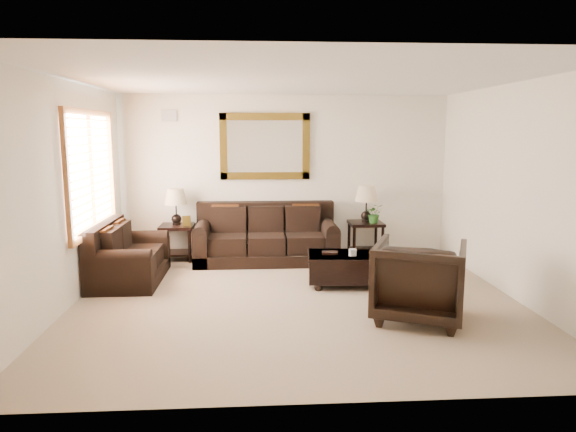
{
  "coord_description": "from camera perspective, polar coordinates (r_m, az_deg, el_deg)",
  "views": [
    {
      "loc": [
        -0.5,
        -6.17,
        2.08
      ],
      "look_at": [
        -0.07,
        0.6,
        0.97
      ],
      "focal_mm": 32.0,
      "sensor_mm": 36.0,
      "label": 1
    }
  ],
  "objects": [
    {
      "name": "room",
      "position": [
        6.23,
        0.98,
        2.53
      ],
      "size": [
        5.51,
        5.01,
        2.71
      ],
      "color": "#83725A",
      "rests_on": "ground"
    },
    {
      "name": "window",
      "position": [
        7.42,
        -20.95,
        4.55
      ],
      "size": [
        0.07,
        1.96,
        1.66
      ],
      "color": "white",
      "rests_on": "room"
    },
    {
      "name": "mirror",
      "position": [
        8.64,
        -2.58,
        7.73
      ],
      "size": [
        1.5,
        0.06,
        1.1
      ],
      "color": "#513A10",
      "rests_on": "room"
    },
    {
      "name": "air_vent",
      "position": [
        8.77,
        -13.08,
        10.79
      ],
      "size": [
        0.25,
        0.02,
        0.18
      ],
      "primitive_type": "cube",
      "color": "#999999",
      "rests_on": "room"
    },
    {
      "name": "sofa",
      "position": [
        8.4,
        -2.45,
        -2.71
      ],
      "size": [
        2.28,
        0.99,
        0.93
      ],
      "color": "black",
      "rests_on": "room"
    },
    {
      "name": "loveseat",
      "position": [
        7.62,
        -17.58,
        -4.62
      ],
      "size": [
        0.89,
        1.5,
        0.84
      ],
      "rotation": [
        0.0,
        0.0,
        1.57
      ],
      "color": "black",
      "rests_on": "room"
    },
    {
      "name": "end_table_left",
      "position": [
        8.56,
        -12.3,
        0.24
      ],
      "size": [
        0.54,
        0.54,
        1.18
      ],
      "color": "black",
      "rests_on": "room"
    },
    {
      "name": "end_table_right",
      "position": [
        8.65,
        8.67,
        0.59
      ],
      "size": [
        0.55,
        0.55,
        1.21
      ],
      "color": "black",
      "rests_on": "room"
    },
    {
      "name": "coffee_table",
      "position": [
        7.15,
        7.39,
        -5.49
      ],
      "size": [
        1.34,
        0.81,
        0.54
      ],
      "rotation": [
        0.0,
        0.0,
        -0.1
      ],
      "color": "black",
      "rests_on": "room"
    },
    {
      "name": "armchair",
      "position": [
        5.94,
        14.4,
        -6.53
      ],
      "size": [
        1.23,
        1.2,
        0.99
      ],
      "primitive_type": "imported",
      "rotation": [
        0.0,
        0.0,
        2.74
      ],
      "color": "black",
      "rests_on": "floor"
    },
    {
      "name": "potted_plant",
      "position": [
        8.59,
        9.59,
        0.05
      ],
      "size": [
        0.33,
        0.35,
        0.25
      ],
      "primitive_type": "imported",
      "rotation": [
        0.0,
        0.0,
        -0.13
      ],
      "color": "#275D20",
      "rests_on": "end_table_right"
    }
  ]
}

